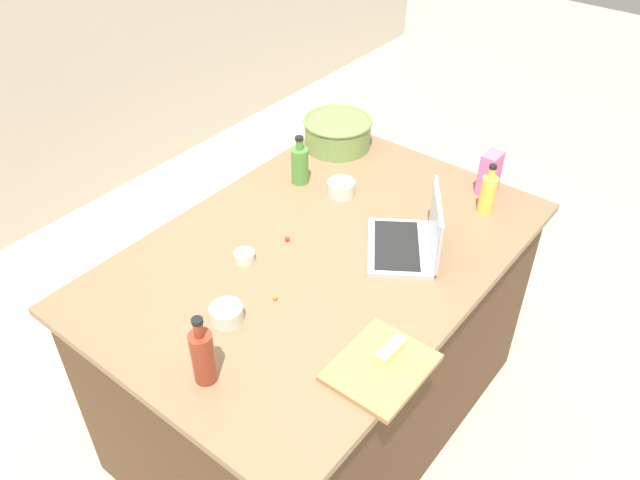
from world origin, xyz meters
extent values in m
plane|color=#B7A88E|center=(0.00, 0.00, 0.00)|extent=(12.00, 12.00, 0.00)
cube|color=#4C331E|center=(0.00, 0.00, 0.43)|extent=(1.53, 1.03, 0.87)
cube|color=#846647|center=(0.00, 0.00, 0.89)|extent=(1.59, 1.09, 0.03)
cube|color=#B7B7BC|center=(0.18, -0.21, 0.91)|extent=(0.38, 0.36, 0.02)
cube|color=black|center=(0.17, -0.20, 0.92)|extent=(0.31, 0.28, 0.00)
cube|color=#B7B7BC|center=(0.24, -0.31, 1.02)|extent=(0.25, 0.18, 0.20)
cube|color=silver|center=(0.24, -0.30, 1.02)|extent=(0.22, 0.15, 0.18)
cylinder|color=#72934C|center=(0.62, 0.39, 0.96)|extent=(0.29, 0.29, 0.12)
cylinder|color=black|center=(0.62, 0.39, 0.97)|extent=(0.23, 0.23, 0.11)
torus|color=#72934C|center=(0.62, 0.39, 1.02)|extent=(0.30, 0.30, 0.02)
cylinder|color=#4C8C38|center=(0.30, 0.34, 0.97)|extent=(0.07, 0.07, 0.15)
cylinder|color=#4C8C38|center=(0.30, 0.34, 1.07)|extent=(0.03, 0.03, 0.04)
cylinder|color=black|center=(0.30, 0.34, 1.10)|extent=(0.03, 0.03, 0.01)
cylinder|color=maroon|center=(-0.64, -0.10, 0.99)|extent=(0.07, 0.07, 0.17)
cylinder|color=maroon|center=(-0.64, -0.10, 1.10)|extent=(0.03, 0.03, 0.05)
cylinder|color=black|center=(-0.64, -0.10, 1.13)|extent=(0.03, 0.03, 0.01)
cylinder|color=#DBC64C|center=(0.57, -0.34, 0.97)|extent=(0.06, 0.06, 0.15)
cylinder|color=#DBC64C|center=(0.57, -0.34, 1.07)|extent=(0.02, 0.02, 0.04)
cylinder|color=black|center=(0.57, -0.34, 1.10)|extent=(0.03, 0.03, 0.01)
cube|color=#AD7F4C|center=(-0.31, -0.47, 0.91)|extent=(0.29, 0.24, 0.02)
cube|color=#F4E58C|center=(-0.26, -0.47, 0.94)|extent=(0.11, 0.04, 0.04)
cylinder|color=beige|center=(0.33, 0.16, 0.93)|extent=(0.11, 0.11, 0.05)
cylinder|color=beige|center=(-0.20, 0.17, 0.92)|extent=(0.07, 0.07, 0.04)
cylinder|color=beige|center=(-0.44, 0.02, 0.93)|extent=(0.10, 0.10, 0.05)
cube|color=pink|center=(0.70, -0.28, 0.99)|extent=(0.09, 0.06, 0.17)
sphere|color=red|center=(-0.03, 0.13, 0.91)|extent=(0.02, 0.02, 0.02)
sphere|color=orange|center=(-0.28, -0.04, 0.91)|extent=(0.01, 0.01, 0.01)
sphere|color=green|center=(0.59, 0.41, 0.91)|extent=(0.01, 0.01, 0.01)
sphere|color=blue|center=(0.59, 0.36, 0.91)|extent=(0.02, 0.02, 0.02)
camera|label=1|loc=(-1.35, -1.07, 2.32)|focal=35.91mm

